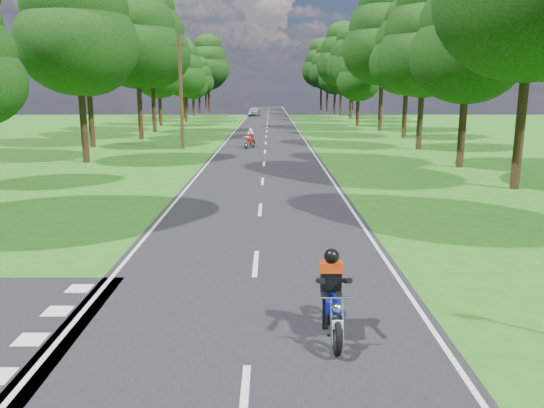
{
  "coord_description": "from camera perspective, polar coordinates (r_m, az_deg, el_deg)",
  "views": [
    {
      "loc": [
        0.37,
        -10.59,
        4.28
      ],
      "look_at": [
        0.41,
        4.0,
        1.1
      ],
      "focal_mm": 35.0,
      "sensor_mm": 36.0,
      "label": 1
    }
  ],
  "objects": [
    {
      "name": "road_markings",
      "position": [
        58.87,
        -0.68,
        8.14
      ],
      "size": [
        7.4,
        140.0,
        0.01
      ],
      "color": "silver",
      "rests_on": "main_road"
    },
    {
      "name": "rider_near_blue",
      "position": [
        9.45,
        6.48,
        -9.53
      ],
      "size": [
        0.61,
        1.82,
        1.51
      ],
      "primitive_type": null,
      "rotation": [
        0.0,
        0.0,
        0.0
      ],
      "color": "#0D1695",
      "rests_on": "main_road"
    },
    {
      "name": "rider_far_red",
      "position": [
        39.13,
        -2.42,
        7.06
      ],
      "size": [
        1.09,
        1.79,
        1.41
      ],
      "primitive_type": null,
      "rotation": [
        0.0,
        0.0,
        -0.33
      ],
      "color": "#991C0B",
      "rests_on": "main_road"
    },
    {
      "name": "distant_car",
      "position": [
        86.46,
        -1.92,
        9.93
      ],
      "size": [
        2.07,
        4.4,
        1.46
      ],
      "primitive_type": "imported",
      "rotation": [
        0.0,
        0.0,
        -0.08
      ],
      "color": "silver",
      "rests_on": "main_road"
    },
    {
      "name": "telegraph_pole",
      "position": [
        39.11,
        -9.76,
        11.81
      ],
      "size": [
        1.2,
        0.26,
        8.0
      ],
      "color": "#382616",
      "rests_on": "ground"
    },
    {
      "name": "treeline",
      "position": [
        70.77,
        0.7,
        15.5
      ],
      "size": [
        40.0,
        115.35,
        14.78
      ],
      "color": "black",
      "rests_on": "ground"
    },
    {
      "name": "ground",
      "position": [
        11.43,
        -2.04,
        -9.7
      ],
      "size": [
        160.0,
        160.0,
        0.0
      ],
      "primitive_type": "plane",
      "color": "#276116",
      "rests_on": "ground"
    },
    {
      "name": "main_road",
      "position": [
        60.74,
        -0.54,
        8.25
      ],
      "size": [
        7.0,
        140.0,
        0.02
      ],
      "primitive_type": "cube",
      "color": "black",
      "rests_on": "ground"
    }
  ]
}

